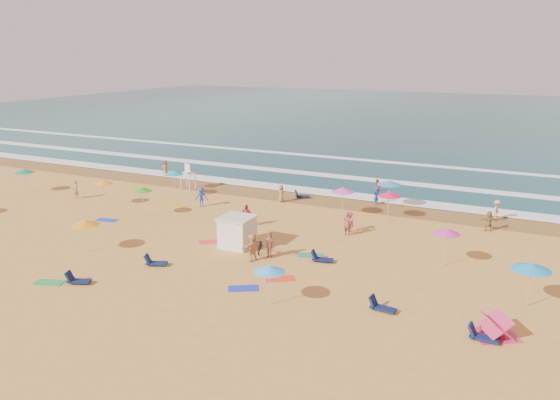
% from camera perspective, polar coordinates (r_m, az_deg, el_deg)
% --- Properties ---
extents(ground, '(220.00, 220.00, 0.00)m').
position_cam_1_polar(ground, '(39.47, -5.77, -3.91)').
color(ground, gold).
rests_on(ground, ground).
extents(ocean, '(220.00, 140.00, 0.18)m').
position_cam_1_polar(ocean, '(118.04, 16.24, 8.34)').
color(ocean, '#0C4756').
rests_on(ocean, ground).
extents(wet_sand, '(220.00, 220.00, 0.00)m').
position_cam_1_polar(wet_sand, '(50.06, 1.71, 0.30)').
color(wet_sand, olive).
rests_on(wet_sand, ground).
extents(surf_foam, '(200.00, 18.70, 0.05)m').
position_cam_1_polar(surf_foam, '(57.97, 5.29, 2.41)').
color(surf_foam, white).
rests_on(surf_foam, ground).
extents(cabana, '(2.00, 2.00, 2.00)m').
position_cam_1_polar(cabana, '(37.31, -4.49, -3.40)').
color(cabana, silver).
rests_on(cabana, ground).
extents(cabana_roof, '(2.20, 2.20, 0.12)m').
position_cam_1_polar(cabana_roof, '(36.98, -4.52, -1.85)').
color(cabana_roof, silver).
rests_on(cabana_roof, cabana).
extents(bicycle, '(1.17, 1.82, 0.90)m').
position_cam_1_polar(bicycle, '(36.36, -2.11, -4.78)').
color(bicycle, black).
rests_on(bicycle, ground).
extents(lifeguard_stand, '(1.20, 1.20, 2.10)m').
position_cam_1_polar(lifeguard_stand, '(53.57, -9.59, 2.24)').
color(lifeguard_stand, white).
rests_on(lifeguard_stand, ground).
extents(beach_umbrellas, '(60.81, 26.04, 0.78)m').
position_cam_1_polar(beach_umbrellas, '(39.49, -1.37, -0.55)').
color(beach_umbrellas, '#38AAFF').
rests_on(beach_umbrellas, ground).
extents(loungers, '(40.77, 24.13, 0.34)m').
position_cam_1_polar(loungers, '(34.46, 0.17, -6.43)').
color(loungers, '#101650').
rests_on(loungers, ground).
extents(towels, '(45.06, 21.58, 0.03)m').
position_cam_1_polar(towels, '(38.58, -7.28, -4.40)').
color(towels, red).
rests_on(towels, ground).
extents(beachgoers, '(47.08, 24.83, 2.09)m').
position_cam_1_polar(beachgoers, '(43.56, -0.86, -0.87)').
color(beachgoers, tan).
rests_on(beachgoers, ground).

